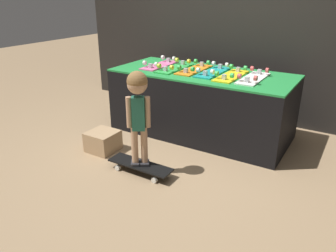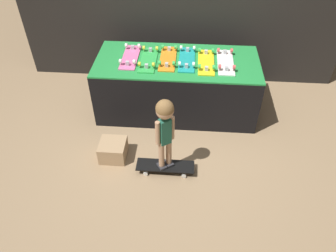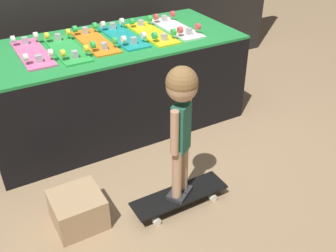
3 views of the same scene
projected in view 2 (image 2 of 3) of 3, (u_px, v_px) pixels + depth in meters
ground_plane at (174, 135)px, 4.18m from camera, size 16.00×16.00×0.00m
display_rack at (177, 86)px, 4.36m from camera, size 2.07×0.92×0.75m
skateboard_pink_on_rack at (130, 56)px, 4.15m from camera, size 0.20×0.62×0.09m
skateboard_green_on_rack at (149, 59)px, 4.10m from camera, size 0.20×0.62×0.09m
skateboard_orange_on_rack at (168, 58)px, 4.12m from camera, size 0.20×0.62×0.09m
skateboard_teal_on_rack at (187, 59)px, 4.11m from camera, size 0.20×0.62×0.09m
skateboard_yellow_on_rack at (206, 61)px, 4.06m from camera, size 0.20×0.62×0.09m
skateboard_white_on_rack at (225, 62)px, 4.06m from camera, size 0.20×0.62×0.09m
skateboard_on_floor at (165, 166)px, 3.68m from camera, size 0.65×0.19×0.09m
child at (165, 123)px, 3.26m from camera, size 0.20×0.19×0.90m
storage_box at (113, 150)px, 3.83m from camera, size 0.30×0.30×0.22m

